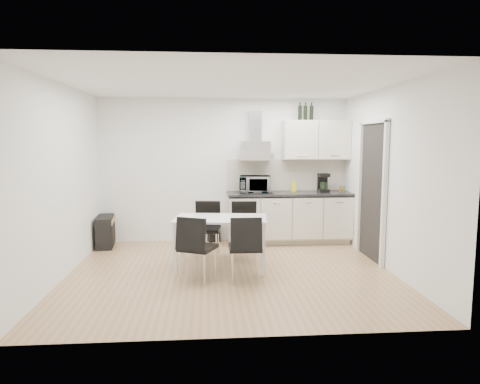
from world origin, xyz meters
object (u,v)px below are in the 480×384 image
object	(u,v)px
chair_near_right	(245,248)
floor_speaker	(214,232)
chair_far_left	(207,230)
chair_far_right	(244,231)
guitar_amp	(105,231)
dining_table	(221,224)
kitchenette	(290,197)
chair_near_left	(198,248)

from	to	relation	value
chair_near_right	floor_speaker	world-z (taller)	chair_near_right
chair_near_right	floor_speaker	distance (m)	2.31
chair_far_left	chair_near_right	distance (m)	1.28
chair_far_right	floor_speaker	xyz separation A→B (m)	(-0.46, 1.17, -0.27)
chair_far_right	guitar_amp	world-z (taller)	chair_far_right
dining_table	chair_near_right	xyz separation A→B (m)	(0.30, -0.56, -0.22)
chair_far_left	floor_speaker	world-z (taller)	chair_far_left
chair_far_left	guitar_amp	size ratio (longest dim) A/B	1.31
chair_far_left	floor_speaker	bearing A→B (deg)	-89.68
chair_far_right	guitar_amp	distance (m)	2.53
kitchenette	chair_far_right	bearing A→B (deg)	-132.79
chair_far_left	floor_speaker	xyz separation A→B (m)	(0.13, 1.08, -0.27)
chair_far_right	guitar_amp	xyz separation A→B (m)	(-2.35, 0.92, -0.17)
kitchenette	chair_near_right	world-z (taller)	kitchenette
kitchenette	dining_table	distance (m)	2.02
chair_far_right	kitchenette	bearing A→B (deg)	-128.07
chair_near_left	chair_near_right	world-z (taller)	same
chair_far_right	chair_near_left	size ratio (longest dim) A/B	1.00
chair_far_left	chair_near_right	world-z (taller)	same
guitar_amp	floor_speaker	distance (m)	1.91
dining_table	chair_near_right	world-z (taller)	chair_near_right
chair_far_right	chair_near_right	bearing A→B (deg)	90.39
chair_far_left	chair_near_right	xyz separation A→B (m)	(0.50, -1.18, 0.00)
kitchenette	chair_near_right	size ratio (longest dim) A/B	2.86
chair_far_left	dining_table	bearing A→B (deg)	115.46
dining_table	guitar_amp	world-z (taller)	dining_table
chair_far_left	kitchenette	bearing A→B (deg)	-141.70
dining_table	guitar_amp	distance (m)	2.48
chair_far_left	chair_near_left	size ratio (longest dim) A/B	1.00
chair_far_right	chair_near_right	distance (m)	1.10
kitchenette	chair_near_left	size ratio (longest dim) A/B	2.86
dining_table	chair_near_right	size ratio (longest dim) A/B	1.57
chair_far_right	chair_far_left	bearing A→B (deg)	-3.50
chair_far_left	guitar_amp	distance (m)	1.96
chair_near_left	chair_far_left	bearing A→B (deg)	108.87
chair_near_left	floor_speaker	world-z (taller)	chair_near_left
guitar_amp	kitchenette	bearing A→B (deg)	-5.65
chair_near_left	floor_speaker	size ratio (longest dim) A/B	2.60
kitchenette	chair_far_right	size ratio (longest dim) A/B	2.86
dining_table	chair_near_left	xyz separation A→B (m)	(-0.32, -0.53, -0.22)
kitchenette	chair_near_left	bearing A→B (deg)	-128.27
chair_near_left	chair_near_right	size ratio (longest dim) A/B	1.00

